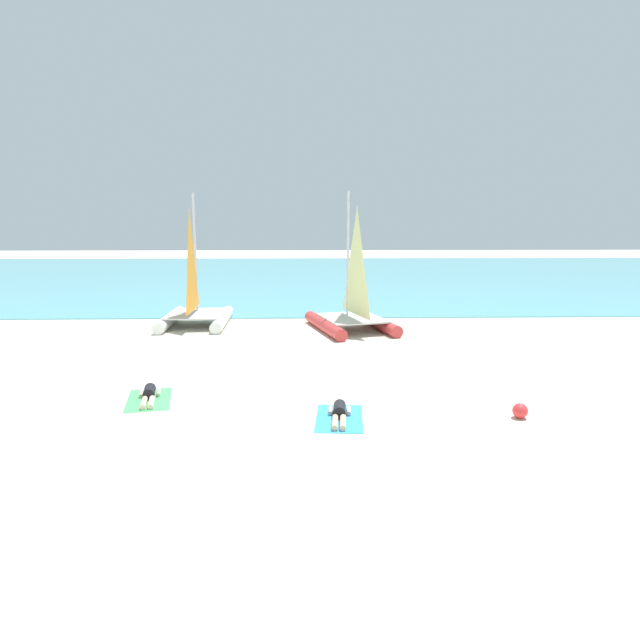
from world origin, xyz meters
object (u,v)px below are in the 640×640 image
sunbather_left (149,394)px  beach_ball (520,411)px  sunbather_right (339,412)px  towel_right (339,418)px  towel_left (149,400)px  sailboat_red (352,310)px  sailboat_white (195,306)px

sunbather_left → beach_ball: 9.32m
sunbather_right → beach_ball: (4.27, -0.16, 0.05)m
towel_right → towel_left: bearing=163.0°
sunbather_left → towel_left: bearing=-90.0°
sailboat_red → beach_ball: bearing=-88.7°
towel_left → beach_ball: size_ratio=5.23×
sailboat_red → sunbather_left: 10.80m
sunbather_left → sunbather_right: bearing=-28.2°
beach_ball → sunbather_right: bearing=177.9°
beach_ball → sailboat_red: bearing=106.5°
sailboat_white → sailboat_red: bearing=-11.7°
sunbather_left → towel_right: 5.14m
sailboat_red → beach_ball: size_ratio=15.93×
sunbather_left → beach_ball: (9.18, -1.65, 0.05)m
sailboat_red → sailboat_white: bearing=154.3°
towel_right → sunbather_right: 0.14m
sailboat_red → sunbather_right: (-1.15, -10.41, -0.73)m
sailboat_red → towel_right: (-1.15, -10.48, -0.86)m
sailboat_white → towel_left: size_ratio=3.04×
towel_left → sunbather_right: 5.10m
sailboat_white → towel_left: bearing=-86.8°
towel_left → beach_ball: 9.30m
sailboat_red → towel_right: size_ratio=3.05×
towel_right → beach_ball: 4.28m
sunbather_left → sunbather_right: 5.13m
sunbather_left → towel_right: bearing=-28.9°
sailboat_white → beach_ball: 15.47m
sunbather_left → towel_right: size_ratio=0.82×
sailboat_white → sunbather_left: size_ratio=3.70×
towel_left → sailboat_red: bearing=56.1°
sailboat_red → sunbather_left: (-6.05, -8.92, -0.73)m
sailboat_white → beach_ball: (9.95, -11.83, -0.68)m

